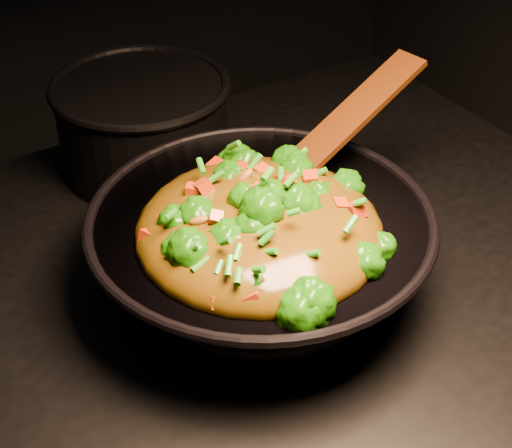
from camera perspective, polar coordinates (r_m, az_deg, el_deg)
wok at (r=0.95m, az=0.32°, el=-2.29°), size 0.52×0.52×0.11m
stir_fry at (r=0.86m, az=0.24°, el=1.78°), size 0.29×0.29×0.10m
spatula at (r=0.98m, az=5.68°, el=6.63°), size 0.29×0.09×0.12m
back_pot at (r=1.19m, az=-8.19°, el=7.15°), size 0.33×0.33×0.14m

